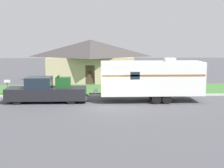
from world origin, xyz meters
The scene contains 7 objects.
ground_plane centered at (0.00, 0.00, 0.00)m, with size 120.00×120.00×0.00m, color #47474C.
curb_strip centered at (0.00, 3.75, 0.07)m, with size 80.00×0.30×0.14m.
lawn_strip centered at (0.00, 7.40, 0.01)m, with size 80.00×7.00×0.03m.
house_across_street centered at (-1.43, 14.06, 2.50)m, with size 10.29×6.96×4.83m.
pickup_truck centered at (-4.58, 1.47, 0.88)m, with size 6.23×1.94×2.07m.
travel_trailer centered at (3.65, 1.47, 1.86)m, with size 8.85×2.40×3.42m.
mailbox centered at (-8.40, 4.43, 1.06)m, with size 0.48×0.20×1.38m.
Camera 1 is at (-0.44, -22.60, 4.86)m, focal length 50.00 mm.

